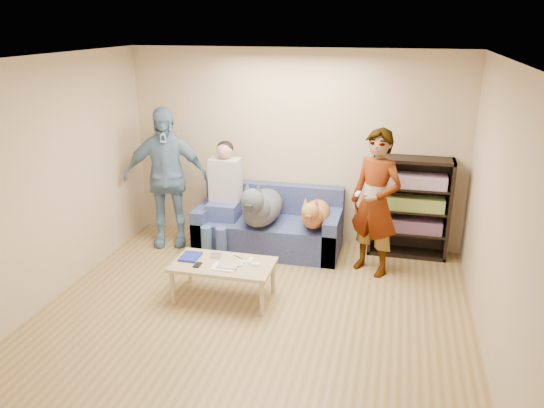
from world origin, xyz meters
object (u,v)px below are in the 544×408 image
(coffee_table, at_px, (223,267))
(sofa, at_px, (270,228))
(notebook_blue, at_px, (190,257))
(camera_silver, at_px, (216,255))
(person_standing_left, at_px, (165,177))
(person_standing_right, at_px, (376,203))
(dog_gray, at_px, (261,207))
(bookshelf, at_px, (410,205))
(dog_tan, at_px, (315,214))
(person_seated, at_px, (223,193))

(coffee_table, bearing_deg, sofa, 83.48)
(coffee_table, bearing_deg, notebook_blue, 172.87)
(camera_silver, height_order, coffee_table, camera_silver)
(person_standing_left, bearing_deg, sofa, -10.49)
(person_standing_left, xyz_separation_m, camera_silver, (1.10, -1.16, -0.50))
(person_standing_right, xyz_separation_m, dog_gray, (-1.44, 0.14, -0.21))
(person_standing_right, xyz_separation_m, sofa, (-1.39, 0.39, -0.60))
(coffee_table, bearing_deg, bookshelf, 40.55)
(bookshelf, bearing_deg, coffee_table, -139.45)
(bookshelf, bearing_deg, person_standing_left, -172.84)
(camera_silver, relative_size, dog_tan, 0.10)
(dog_gray, bearing_deg, dog_tan, 5.52)
(sofa, height_order, person_seated, person_seated)
(dog_tan, height_order, bookshelf, bookshelf)
(person_standing_left, height_order, sofa, person_standing_left)
(dog_tan, height_order, coffee_table, dog_tan)
(notebook_blue, bearing_deg, person_seated, 91.34)
(sofa, xyz_separation_m, coffee_table, (-0.17, -1.45, 0.09))
(sofa, bearing_deg, dog_gray, -101.54)
(person_seated, xyz_separation_m, coffee_table, (0.43, -1.32, -0.40))
(person_standing_right, relative_size, bookshelf, 1.36)
(person_standing_left, relative_size, camera_silver, 17.13)
(dog_tan, relative_size, bookshelf, 0.87)
(notebook_blue, relative_size, person_seated, 0.18)
(person_standing_left, bearing_deg, coffee_table, -63.75)
(notebook_blue, bearing_deg, dog_tan, 45.20)
(dog_tan, distance_m, bookshelf, 1.24)
(person_standing_right, xyz_separation_m, notebook_blue, (-1.95, -1.00, -0.45))
(person_standing_right, bearing_deg, sofa, -165.95)
(sofa, distance_m, coffee_table, 1.46)
(dog_gray, relative_size, bookshelf, 0.98)
(person_standing_left, bearing_deg, person_standing_right, -22.02)
(dog_gray, bearing_deg, coffee_table, -95.43)
(person_standing_right, distance_m, sofa, 1.56)
(camera_silver, xyz_separation_m, sofa, (0.29, 1.33, -0.16))
(person_standing_right, distance_m, camera_silver, 1.96)
(person_seated, bearing_deg, person_standing_right, -7.67)
(notebook_blue, bearing_deg, sofa, 67.97)
(person_standing_left, bearing_deg, bookshelf, -10.17)
(person_standing_left, distance_m, dog_gray, 1.36)
(notebook_blue, distance_m, dog_tan, 1.71)
(dog_gray, height_order, dog_tan, dog_gray)
(person_standing_right, bearing_deg, bookshelf, 86.46)
(dog_tan, xyz_separation_m, coffee_table, (-0.80, -1.26, -0.23))
(sofa, bearing_deg, person_standing_left, -173.16)
(sofa, bearing_deg, person_seated, -167.99)
(person_standing_left, height_order, coffee_table, person_standing_left)
(person_standing_right, relative_size, person_seated, 1.20)
(camera_silver, bearing_deg, dog_gray, 77.73)
(person_standing_right, bearing_deg, person_seated, -157.77)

